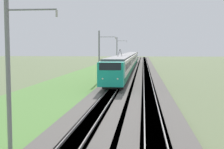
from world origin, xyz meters
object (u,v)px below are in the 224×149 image
object	(u,v)px
passenger_train	(129,60)
catenary_mast_far	(117,53)
catenary_mast_near	(9,70)
catenary_mast_mid	(100,56)

from	to	relation	value
passenger_train	catenary_mast_far	size ratio (longest dim) A/B	10.54
catenary_mast_near	catenary_mast_far	bearing A→B (deg)	0.00
passenger_train	catenary_mast_mid	size ratio (longest dim) A/B	10.84
passenger_train	catenary_mast_mid	distance (m)	28.94
passenger_train	catenary_mast_near	distance (m)	59.58
catenary_mast_near	passenger_train	bearing A→B (deg)	-2.79
passenger_train	catenary_mast_mid	xyz separation A→B (m)	(-28.75, 2.90, 1.65)
catenary_mast_near	catenary_mast_far	size ratio (longest dim) A/B	0.98
passenger_train	catenary_mast_mid	world-z (taller)	catenary_mast_mid
catenary_mast_near	catenary_mast_mid	xyz separation A→B (m)	(30.74, -0.00, -0.05)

